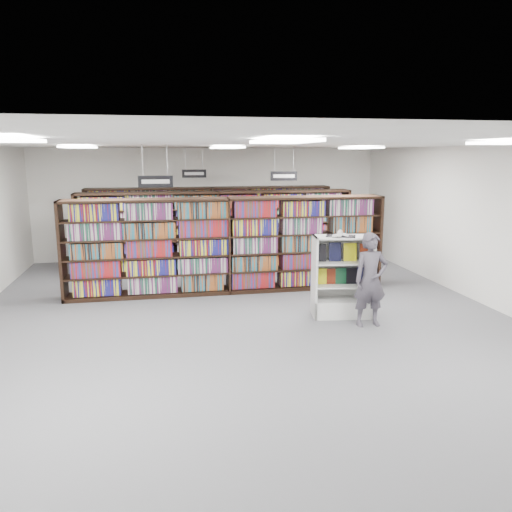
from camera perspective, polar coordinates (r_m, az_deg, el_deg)
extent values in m
plane|color=#535359|center=(9.32, -1.49, -7.32)|extent=(12.00, 12.00, 0.00)
cube|color=silver|center=(8.83, -1.60, 12.75)|extent=(10.00, 12.00, 0.10)
cube|color=white|center=(14.84, -5.33, 6.00)|extent=(10.00, 0.10, 3.20)
cube|color=white|center=(3.37, 15.78, -13.59)|extent=(10.00, 0.10, 3.20)
cube|color=white|center=(10.91, 25.37, 2.98)|extent=(0.10, 12.00, 3.20)
cube|color=black|center=(10.98, -3.22, 1.21)|extent=(7.00, 0.60, 2.10)
cube|color=maroon|center=(10.98, -3.22, 1.21)|extent=(6.88, 0.42, 1.98)
cube|color=black|center=(12.94, -4.41, 2.75)|extent=(7.00, 0.60, 2.10)
cube|color=maroon|center=(12.94, -4.41, 2.75)|extent=(6.88, 0.42, 1.98)
cube|color=black|center=(14.61, -5.17, 3.74)|extent=(7.00, 0.60, 2.10)
cube|color=maroon|center=(14.61, -5.17, 3.74)|extent=(6.88, 0.42, 1.98)
cylinder|color=#B2B2B7|center=(9.71, -12.86, 10.64)|extent=(0.01, 0.01, 0.58)
cylinder|color=#B2B2B7|center=(9.71, -10.13, 10.75)|extent=(0.01, 0.01, 0.58)
cube|color=black|center=(9.72, -11.40, 8.34)|extent=(0.65, 0.02, 0.22)
cube|color=silver|center=(9.71, -11.40, 8.34)|extent=(0.52, 0.00, 0.08)
cylinder|color=#B2B2B7|center=(12.02, 2.16, 11.02)|extent=(0.01, 0.01, 0.58)
cylinder|color=#B2B2B7|center=(12.13, 4.29, 11.00)|extent=(0.01, 0.01, 0.58)
cube|color=black|center=(12.08, 3.21, 9.11)|extent=(0.65, 0.02, 0.22)
cube|color=silver|center=(12.07, 3.22, 9.11)|extent=(0.52, 0.00, 0.08)
cylinder|color=#B2B2B7|center=(13.73, -8.09, 10.97)|extent=(0.01, 0.01, 0.58)
cylinder|color=#B2B2B7|center=(13.76, -6.16, 11.02)|extent=(0.01, 0.01, 0.58)
cube|color=black|center=(13.75, -7.08, 9.33)|extent=(0.65, 0.02, 0.22)
cube|color=silver|center=(13.74, -7.08, 9.33)|extent=(0.52, 0.00, 0.08)
cube|color=white|center=(5.92, -26.88, 11.80)|extent=(0.60, 1.20, 0.04)
cube|color=white|center=(5.89, 3.25, 12.99)|extent=(0.60, 1.20, 0.04)
cube|color=white|center=(10.83, -19.64, 11.65)|extent=(0.60, 1.20, 0.04)
cube|color=white|center=(10.80, -3.35, 12.28)|extent=(0.60, 1.20, 0.04)
cube|color=white|center=(11.59, 11.86, 12.01)|extent=(0.60, 1.20, 0.04)
cube|color=white|center=(9.65, 9.71, -5.81)|extent=(1.16, 0.70, 0.33)
cube|color=white|center=(9.39, 6.68, -2.38)|extent=(0.12, 0.55, 1.54)
cube|color=white|center=(9.62, 12.91, -2.26)|extent=(0.12, 0.55, 1.54)
cube|color=white|center=(9.73, 9.50, -1.96)|extent=(1.09, 0.18, 1.54)
cube|color=white|center=(9.34, 9.99, 2.17)|extent=(1.16, 0.70, 0.03)
cube|color=white|center=(9.53, 9.80, -3.28)|extent=(1.08, 0.64, 0.02)
cube|color=white|center=(9.43, 9.89, -0.70)|extent=(1.08, 0.64, 0.02)
cube|color=black|center=(9.36, 7.30, 0.39)|extent=(0.23, 0.11, 0.33)
cube|color=black|center=(9.41, 9.01, 0.40)|extent=(0.23, 0.11, 0.33)
cube|color=yellow|center=(9.47, 10.70, 0.42)|extent=(0.23, 0.11, 0.33)
cube|color=maroon|center=(9.54, 12.37, 0.43)|extent=(0.23, 0.11, 0.33)
cube|color=yellow|center=(9.45, 7.35, -2.29)|extent=(0.25, 0.09, 0.31)
cube|color=maroon|center=(9.49, 8.56, -2.27)|extent=(0.25, 0.09, 0.31)
cube|color=#154D2D|center=(9.54, 9.77, -2.24)|extent=(0.25, 0.09, 0.31)
cube|color=black|center=(9.58, 10.96, -2.22)|extent=(0.25, 0.09, 0.31)
cube|color=black|center=(9.63, 12.14, -2.20)|extent=(0.25, 0.09, 0.31)
cube|color=black|center=(9.29, 9.67, 2.27)|extent=(0.61, 0.49, 0.01)
cube|color=white|center=(9.25, 8.93, 2.31)|extent=(0.33, 0.35, 0.05)
cube|color=white|center=(9.34, 10.40, 2.34)|extent=(0.33, 0.35, 0.06)
cylinder|color=white|center=(9.28, 9.56, 2.58)|extent=(0.20, 0.29, 0.10)
imported|color=#48424C|center=(9.04, 12.95, -2.67)|extent=(0.62, 0.41, 1.68)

